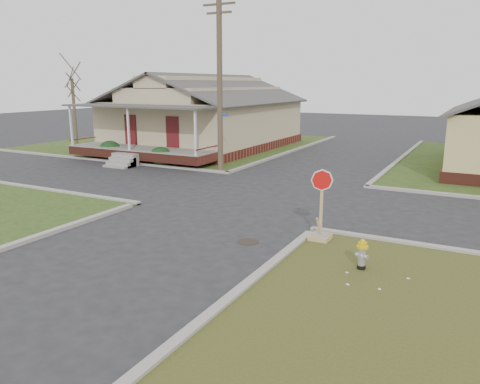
% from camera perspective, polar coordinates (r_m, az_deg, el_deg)
% --- Properties ---
extents(ground, '(120.00, 120.00, 0.00)m').
position_cam_1_polar(ground, '(15.43, -5.49, -4.28)').
color(ground, '#242427').
rests_on(ground, ground).
extents(verge_far_left, '(19.00, 19.00, 0.05)m').
position_cam_1_polar(verge_far_left, '(37.21, -7.10, 5.96)').
color(verge_far_left, '#264117').
rests_on(verge_far_left, ground).
extents(curbs, '(80.00, 40.00, 0.12)m').
position_cam_1_polar(curbs, '(19.65, 2.51, -0.43)').
color(curbs, gray).
rests_on(curbs, ground).
extents(manhole, '(0.64, 0.64, 0.01)m').
position_cam_1_polar(manhole, '(13.97, 0.99, -6.08)').
color(manhole, black).
rests_on(manhole, ground).
extents(corner_house, '(10.10, 15.50, 5.30)m').
position_cam_1_polar(corner_house, '(34.25, -4.30, 9.20)').
color(corner_house, maroon).
rests_on(corner_house, ground).
extents(utility_pole, '(1.80, 0.28, 9.00)m').
position_cam_1_polar(utility_pole, '(24.51, -2.49, 13.25)').
color(utility_pole, '#433526').
rests_on(utility_pole, ground).
extents(tree_far_left, '(0.22, 0.22, 4.90)m').
position_cam_1_polar(tree_far_left, '(35.74, -19.53, 9.01)').
color(tree_far_left, '#433526').
rests_on(tree_far_left, verge_far_left).
extents(fire_hydrant, '(0.29, 0.29, 0.78)m').
position_cam_1_polar(fire_hydrant, '(12.14, 14.67, -7.16)').
color(fire_hydrant, black).
rests_on(fire_hydrant, ground).
extents(stop_sign, '(0.61, 0.59, 2.14)m').
position_cam_1_polar(stop_sign, '(14.09, 9.79, -3.94)').
color(stop_sign, tan).
rests_on(stop_sign, ground).
extents(hedge_left, '(1.46, 1.20, 1.12)m').
position_cam_1_polar(hedge_left, '(29.85, -15.56, 4.96)').
color(hedge_left, '#133516').
rests_on(hedge_left, verge_far_left).
extents(hedge_right, '(1.39, 1.14, 1.06)m').
position_cam_1_polar(hedge_right, '(26.94, -9.63, 4.36)').
color(hedge_right, '#133516').
rests_on(hedge_right, verge_far_left).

